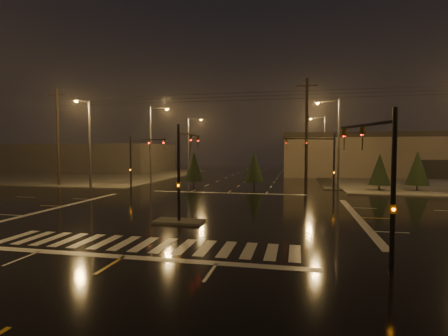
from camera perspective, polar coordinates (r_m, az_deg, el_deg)
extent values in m
plane|color=black|center=(25.56, -4.38, -7.08)|extent=(140.00, 140.00, 0.00)
cube|color=#484540|center=(65.77, -22.47, -1.07)|extent=(36.00, 36.00, 0.12)
cube|color=#484540|center=(21.81, -7.36, -8.65)|extent=(3.00, 1.60, 0.15)
cube|color=beige|center=(17.31, -12.93, -12.02)|extent=(15.00, 2.60, 0.01)
cube|color=beige|center=(15.58, -16.10, -13.76)|extent=(16.00, 0.50, 0.01)
cube|color=beige|center=(36.14, 0.51, -4.09)|extent=(16.00, 0.50, 0.01)
cube|color=#403B38|center=(78.41, -20.59, 1.59)|extent=(30.00, 18.00, 5.60)
cylinder|color=black|center=(21.41, -7.41, -0.96)|extent=(0.18, 0.18, 6.00)
cylinder|color=black|center=(23.52, -5.63, 5.50)|extent=(0.12, 4.50, 0.12)
imported|color=#594707|center=(25.45, -4.26, 5.20)|extent=(0.16, 0.20, 1.00)
cube|color=#594707|center=(21.47, -7.40, -2.82)|extent=(0.25, 0.18, 0.35)
cylinder|color=black|center=(34.86, 17.52, 0.45)|extent=(0.18, 0.18, 6.00)
cylinder|color=black|center=(33.84, 13.76, 4.66)|extent=(4.74, 1.82, 0.12)
imported|color=#594707|center=(33.07, 10.12, 4.65)|extent=(0.24, 0.22, 1.00)
cube|color=#594707|center=(34.90, 17.50, -0.70)|extent=(0.25, 0.18, 0.35)
cylinder|color=black|center=(38.88, -14.99, 0.73)|extent=(0.18, 0.18, 6.00)
cylinder|color=black|center=(37.08, -12.39, 4.52)|extent=(4.74, 1.82, 0.12)
imported|color=#594707|center=(35.55, -9.79, 4.54)|extent=(0.24, 0.22, 1.00)
cube|color=#594707|center=(38.91, -14.98, -0.30)|extent=(0.25, 0.18, 0.35)
cylinder|color=black|center=(14.17, 25.91, -3.25)|extent=(0.18, 0.18, 6.00)
cylinder|color=black|center=(15.82, 22.04, 6.52)|extent=(1.48, 3.80, 0.12)
imported|color=#594707|center=(17.39, 19.04, 6.07)|extent=(0.22, 0.24, 1.00)
cube|color=#594707|center=(14.26, 25.85, -6.05)|extent=(0.25, 0.18, 0.35)
cylinder|color=#38383A|center=(46.07, -11.92, 3.60)|extent=(0.24, 0.24, 10.00)
cylinder|color=#38383A|center=(45.90, -10.59, 9.62)|extent=(2.40, 0.14, 0.14)
cube|color=#38383A|center=(45.49, -9.30, 9.63)|extent=(0.70, 0.30, 0.18)
sphere|color=orange|center=(45.48, -9.29, 9.47)|extent=(0.32, 0.32, 0.32)
cylinder|color=#38383A|center=(61.05, -5.85, 3.48)|extent=(0.24, 0.24, 10.00)
cylinder|color=#38383A|center=(60.93, -4.79, 8.01)|extent=(2.40, 0.14, 0.14)
cube|color=#38383A|center=(60.62, -3.78, 7.99)|extent=(0.70, 0.30, 0.18)
sphere|color=orange|center=(60.61, -3.78, 7.87)|extent=(0.32, 0.32, 0.32)
cylinder|color=#38383A|center=(40.41, 18.21, 3.60)|extent=(0.24, 0.24, 10.00)
cylinder|color=#38383A|center=(40.64, 16.61, 10.41)|extent=(2.40, 0.14, 0.14)
cube|color=#38383A|center=(40.56, 15.04, 10.38)|extent=(0.70, 0.30, 0.18)
sphere|color=orange|center=(40.55, 15.03, 10.20)|extent=(0.32, 0.32, 0.32)
cylinder|color=#38383A|center=(60.33, 16.11, 3.39)|extent=(0.24, 0.24, 10.00)
cylinder|color=#38383A|center=(60.48, 15.03, 7.96)|extent=(2.40, 0.14, 0.14)
cube|color=#38383A|center=(60.43, 13.98, 7.93)|extent=(0.70, 0.30, 0.18)
sphere|color=orange|center=(60.42, 13.98, 7.80)|extent=(0.32, 0.32, 0.32)
cylinder|color=#38383A|center=(42.47, -21.06, 3.52)|extent=(0.24, 0.24, 10.00)
cylinder|color=#38383A|center=(41.80, -22.10, 10.11)|extent=(0.14, 2.40, 0.14)
cube|color=#38383A|center=(40.89, -22.97, 10.18)|extent=(0.30, 0.70, 0.18)
sphere|color=orange|center=(40.88, -22.97, 10.00)|extent=(0.32, 0.32, 0.32)
cylinder|color=black|center=(47.99, -25.50, 4.54)|extent=(0.32, 0.32, 12.00)
cube|color=black|center=(48.43, -25.64, 10.70)|extent=(2.20, 0.12, 0.12)
cylinder|color=black|center=(38.20, 13.32, 5.22)|extent=(0.32, 0.32, 12.00)
cube|color=black|center=(38.76, 13.42, 12.92)|extent=(2.20, 0.12, 0.12)
cylinder|color=black|center=(41.17, 24.02, -3.00)|extent=(0.18, 0.18, 0.70)
cone|color=black|center=(41.01, 24.08, -0.15)|extent=(2.18, 2.18, 3.40)
cylinder|color=black|center=(42.88, 28.95, -2.89)|extent=(0.18, 0.18, 0.70)
cone|color=black|center=(42.72, 29.03, 0.04)|extent=(2.36, 2.36, 3.68)
cylinder|color=black|center=(42.48, -4.94, -2.57)|extent=(0.18, 0.18, 0.70)
cone|color=black|center=(42.32, -4.95, 0.29)|extent=(2.27, 2.27, 3.55)
cylinder|color=black|center=(41.48, 4.94, -2.71)|extent=(0.18, 0.18, 0.70)
cone|color=black|center=(41.32, 4.95, 0.22)|extent=(2.27, 2.27, 3.54)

